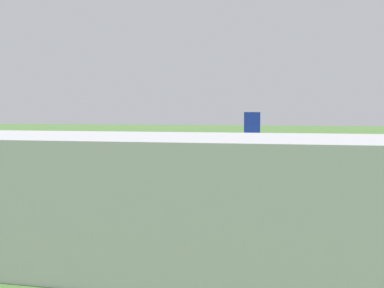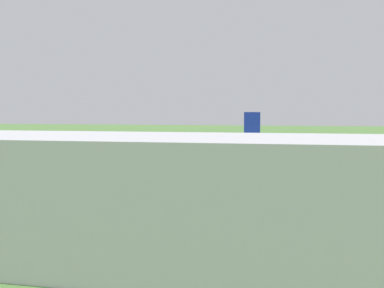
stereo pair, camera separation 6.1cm
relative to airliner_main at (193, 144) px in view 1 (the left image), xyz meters
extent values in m
plane|color=#547F3D|center=(7.38, 0.03, -4.35)|extent=(800.00, 800.00, 0.00)
cube|color=#47474C|center=(7.38, 0.03, -4.32)|extent=(600.00, 31.86, 0.06)
cube|color=gray|center=(7.38, 53.38, -4.33)|extent=(440.00, 110.00, 0.05)
cube|color=#478534|center=(7.38, -34.42, -4.33)|extent=(600.00, 80.00, 0.04)
cylinder|color=white|center=(0.38, 0.03, -0.15)|extent=(48.26, 9.12, 5.20)
cone|color=white|center=(25.79, 2.12, -0.15)|extent=(3.39, 5.17, 4.94)
cone|color=white|center=(-24.74, -2.03, 0.45)|extent=(3.85, 4.69, 4.42)
cube|color=#19389E|center=(-20.67, -1.70, 6.95)|extent=(5.62, 0.96, 9.00)
cube|color=white|center=(-21.12, 3.78, 0.65)|extent=(4.72, 9.30, 0.36)
cube|color=white|center=(-20.22, -7.18, 0.65)|extent=(4.72, 9.30, 0.36)
cube|color=white|center=(-1.52, 10.91, -0.55)|extent=(7.78, 22.42, 0.35)
cube|color=white|center=(0.28, -11.01, -0.55)|extent=(7.78, 22.42, 0.35)
cylinder|color=#23284C|center=(1.26, 7.63, -3.03)|extent=(4.71, 3.16, 2.80)
cylinder|color=#23284C|center=(2.49, -7.32, -3.03)|extent=(4.71, 3.16, 2.80)
cylinder|color=black|center=(18.56, 1.53, -2.64)|extent=(0.70, 0.70, 3.42)
cylinder|color=black|center=(-2.94, 3.77, -2.64)|extent=(0.70, 0.70, 3.42)
cylinder|color=black|center=(-2.28, -4.20, -2.64)|extent=(0.70, 0.70, 3.42)
cylinder|color=#19389E|center=(0.38, 0.03, 0.37)|extent=(26.74, 7.37, 5.23)
cube|color=black|center=(-62.21, -4.78, -3.25)|extent=(2.98, 2.98, 1.30)
cube|color=silver|center=(-63.55, -7.24, -2.80)|extent=(3.83, 4.44, 2.20)
cylinder|color=black|center=(-63.09, -4.30, -3.90)|extent=(0.69, 0.93, 0.90)
cylinder|color=black|center=(-61.34, -5.25, -3.90)|extent=(0.69, 0.93, 0.90)
cylinder|color=black|center=(-64.71, -7.29, -3.90)|extent=(0.69, 0.93, 0.90)
cylinder|color=black|center=(-62.96, -8.24, -3.90)|extent=(0.69, 0.93, 0.90)
cube|color=silver|center=(55.60, -7.93, -3.66)|extent=(4.32, 4.15, 0.75)
cube|color=#2D333D|center=(55.46, -8.06, -3.01)|extent=(2.77, 2.74, 0.55)
cylinder|color=black|center=(56.07, -6.36, -4.03)|extent=(0.62, 0.59, 0.64)
cylinder|color=black|center=(57.21, -7.62, -4.03)|extent=(0.62, 0.59, 0.64)
cylinder|color=black|center=(54.00, -8.24, -4.03)|extent=(0.62, 0.59, 0.64)
cylinder|color=black|center=(55.14, -9.50, -4.03)|extent=(0.62, 0.59, 0.64)
cylinder|color=slate|center=(-4.84, -37.19, -3.21)|extent=(0.10, 0.10, 2.28)
cube|color=red|center=(-4.84, -37.21, -1.77)|extent=(0.60, 0.04, 0.60)
cone|color=orange|center=(0.83, -31.14, -4.08)|extent=(0.40, 0.40, 0.55)
camera|label=1|loc=(-41.63, 175.41, 11.77)|focal=47.79mm
camera|label=2|loc=(-41.69, 175.40, 11.77)|focal=47.79mm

